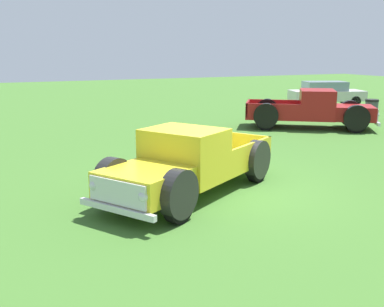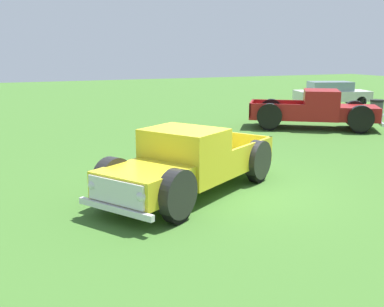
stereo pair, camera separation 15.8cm
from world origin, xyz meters
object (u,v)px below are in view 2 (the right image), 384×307
object	(u,v)px
pickup_truck_behind_left	(322,110)
trash_can	(376,110)
pickup_truck_foreground	(183,165)
sedan_distant_b	(331,93)

from	to	relation	value
pickup_truck_behind_left	trash_can	size ratio (longest dim) A/B	5.50
pickup_truck_foreground	pickup_truck_behind_left	size ratio (longest dim) A/B	0.96
pickup_truck_behind_left	sedan_distant_b	bearing A→B (deg)	137.45
pickup_truck_foreground	pickup_truck_behind_left	distance (m)	10.42
pickup_truck_behind_left	trash_can	xyz separation A→B (m)	(-0.76, 3.67, -0.27)
pickup_truck_foreground	trash_can	bearing A→B (deg)	118.84
pickup_truck_behind_left	pickup_truck_foreground	bearing A→B (deg)	-55.08
sedan_distant_b	pickup_truck_behind_left	bearing A→B (deg)	-42.55
pickup_truck_behind_left	trash_can	bearing A→B (deg)	101.71
pickup_truck_foreground	sedan_distant_b	xyz separation A→B (m)	(-12.13, 14.21, 0.01)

